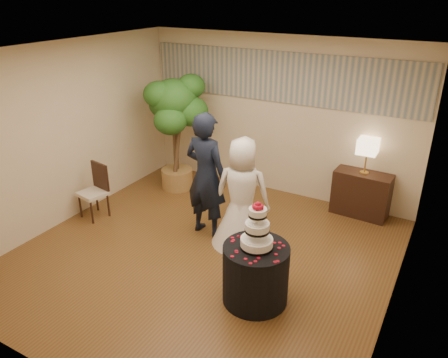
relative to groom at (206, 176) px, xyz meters
The scene contains 15 objects.
floor 1.15m from the groom, 62.58° to the right, with size 5.00×5.00×0.00m, color brown.
ceiling 1.95m from the groom, 62.58° to the right, with size 5.00×5.00×0.00m, color white.
wall_back 2.01m from the groom, 81.55° to the left, with size 5.00×0.06×2.80m, color beige.
wall_front 3.10m from the groom, 84.61° to the right, with size 5.00×0.06×2.80m, color beige.
wall_left 2.32m from the groom, 165.88° to the right, with size 0.06×5.00×2.80m, color beige.
wall_right 2.88m from the groom, 11.28° to the right, with size 0.06×5.00×2.80m, color beige.
mural_border 2.26m from the groom, 81.47° to the left, with size 4.90×0.02×0.85m, color gray.
groom is the anchor object (origin of this frame).
bride 0.61m from the groom, ahead, with size 0.89×0.89×1.63m, color white.
cake_table 1.81m from the groom, 38.76° to the right, with size 0.79×0.79×0.75m, color black.
wedding_cake 1.72m from the groom, 38.76° to the right, with size 0.39×0.39×0.59m, color white, non-canonical shape.
console 2.65m from the groom, 42.23° to the left, with size 0.90×0.40×0.75m, color black.
table_lamp 2.59m from the groom, 42.23° to the left, with size 0.30×0.30×0.58m, color beige, non-canonical shape.
ficus_tree 1.76m from the groom, 140.12° to the left, with size 1.03×1.03×2.17m, color #285E1E, non-canonical shape.
side_chair 2.00m from the groom, 165.44° to the right, with size 0.42×0.44×0.90m, color black, non-canonical shape.
Camera 1 is at (2.82, -4.44, 3.53)m, focal length 35.00 mm.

